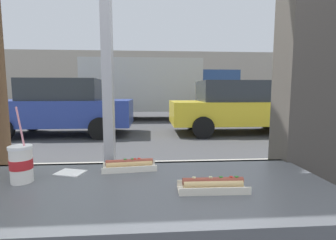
{
  "coord_description": "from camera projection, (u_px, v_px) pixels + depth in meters",
  "views": [
    {
      "loc": [
        0.22,
        -1.21,
        1.36
      ],
      "look_at": [
        0.45,
        2.08,
        0.98
      ],
      "focal_mm": 26.3,
      "sensor_mm": 36.0,
      "label": 1
    }
  ],
  "objects": [
    {
      "name": "ground_plane",
      "position": [
        145.0,
        128.0,
        9.27
      ],
      "size": [
        60.0,
        60.0,
        0.0
      ],
      "primitive_type": "plane",
      "color": "#424244"
    },
    {
      "name": "sidewalk_strip",
      "position": [
        133.0,
        200.0,
        2.92
      ],
      "size": [
        16.0,
        2.8,
        0.15
      ],
      "primitive_type": "cube",
      "color": "#9E998E",
      "rests_on": "ground"
    },
    {
      "name": "building_facade_far",
      "position": [
        147.0,
        80.0,
        20.65
      ],
      "size": [
        28.0,
        1.2,
        4.61
      ],
      "primitive_type": "cube",
      "color": "#A89E8E",
      "rests_on": "ground"
    },
    {
      "name": "soda_cup_right",
      "position": [
        21.0,
        163.0,
        0.99
      ],
      "size": [
        0.09,
        0.09,
        0.31
      ],
      "color": "silver",
      "rests_on": "window_counter"
    },
    {
      "name": "hotdog_tray_near",
      "position": [
        130.0,
        165.0,
        1.15
      ],
      "size": [
        0.26,
        0.12,
        0.05
      ],
      "color": "silver",
      "rests_on": "window_counter"
    },
    {
      "name": "hotdog_tray_far",
      "position": [
        213.0,
        185.0,
        0.91
      ],
      "size": [
        0.26,
        0.09,
        0.05
      ],
      "color": "beige",
      "rests_on": "window_counter"
    },
    {
      "name": "napkin_wrapper",
      "position": [
        70.0,
        173.0,
        1.11
      ],
      "size": [
        0.14,
        0.12,
        0.0
      ],
      "primitive_type": "cube",
      "rotation": [
        0.0,
        0.0,
        -0.3
      ],
      "color": "white",
      "rests_on": "window_counter"
    },
    {
      "name": "parked_car_blue",
      "position": [
        63.0,
        107.0,
        7.66
      ],
      "size": [
        4.28,
        2.0,
        1.74
      ],
      "color": "#283D93",
      "rests_on": "ground"
    },
    {
      "name": "parked_car_yellow",
      "position": [
        238.0,
        107.0,
        8.07
      ],
      "size": [
        4.47,
        1.99,
        1.7
      ],
      "color": "gold",
      "rests_on": "ground"
    },
    {
      "name": "box_truck",
      "position": [
        158.0,
        87.0,
        12.07
      ],
      "size": [
        7.26,
        2.44,
        2.85
      ],
      "color": "beige",
      "rests_on": "ground"
    }
  ]
}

